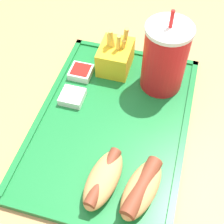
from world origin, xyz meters
The scene contains 8 objects.
dining_table centered at (0.00, 0.00, 0.36)m, with size 1.41×1.15×0.71m.
food_tray centered at (-0.04, 0.02, 0.72)m, with size 0.43×0.30×0.01m.
soda_cup centered at (-0.17, 0.09, 0.80)m, with size 0.09×0.09×0.18m.
hot_dog_far centered at (0.09, 0.10, 0.74)m, with size 0.13×0.08×0.04m.
hot_dog_near centered at (0.09, 0.04, 0.74)m, with size 0.12×0.07×0.04m.
fries_carton centered at (-0.19, -0.02, 0.75)m, with size 0.09×0.07×0.10m.
sauce_cup_mayo centered at (-0.08, -0.08, 0.73)m, with size 0.05×0.05×0.02m.
sauce_cup_ketchup centered at (-0.15, -0.08, 0.73)m, with size 0.05×0.05×0.02m.
Camera 1 is at (0.31, 0.11, 1.22)m, focal length 50.00 mm.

